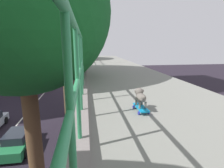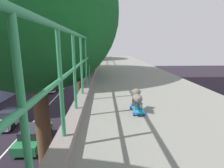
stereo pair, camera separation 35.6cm
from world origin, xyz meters
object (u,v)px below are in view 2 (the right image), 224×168
at_px(small_dog, 137,97).
at_px(toy_skateboard, 137,109).
at_px(car_green_fifth, 34,136).
at_px(city_bus, 55,76).
at_px(car_silver_sixth, 10,118).

bearing_deg(small_dog, toy_skateboard, -88.96).
bearing_deg(car_green_fifth, city_bus, 100.34).
relative_size(city_bus, small_dog, 31.68).
distance_m(toy_skateboard, small_dog, 0.20).
xyz_separation_m(toy_skateboard, small_dog, (-0.00, 0.04, 0.20)).
bearing_deg(toy_skateboard, car_silver_sixth, 126.03).
bearing_deg(small_dog, city_bus, 108.06).
distance_m(car_silver_sixth, city_bus, 16.17).
bearing_deg(city_bus, car_green_fifth, -79.66).
height_order(toy_skateboard, small_dog, small_dog).
distance_m(car_silver_sixth, small_dog, 17.13).
xyz_separation_m(car_silver_sixth, city_bus, (-0.01, 16.12, 1.22)).
xyz_separation_m(car_silver_sixth, toy_skateboard, (9.49, -13.04, 5.67)).
relative_size(car_green_fifth, car_silver_sixth, 1.02).
relative_size(car_silver_sixth, toy_skateboard, 8.55).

